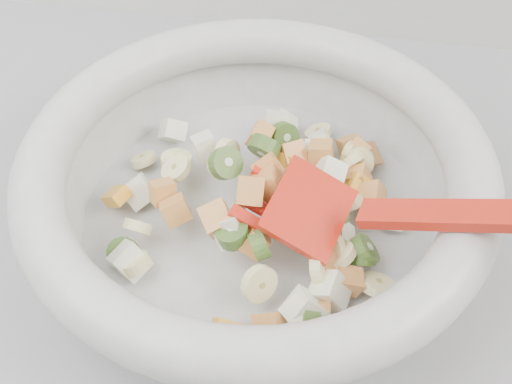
# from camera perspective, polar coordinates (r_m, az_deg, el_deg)

# --- Properties ---
(mixing_bowl) EXTENTS (0.47, 0.36, 0.16)m
(mixing_bowl) POSITION_cam_1_polar(r_m,az_deg,el_deg) (0.50, 0.12, 0.61)
(mixing_bowl) COLOR silver
(mixing_bowl) RESTS_ON counter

